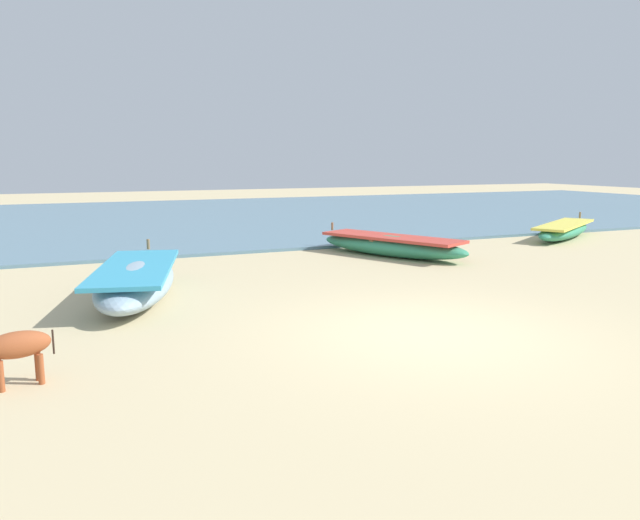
# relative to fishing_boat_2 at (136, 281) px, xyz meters

# --- Properties ---
(ground) EXTENTS (80.00, 80.00, 0.00)m
(ground) POSITION_rel_fishing_boat_2_xyz_m (3.42, -3.74, -0.32)
(ground) COLOR #CCB789
(sea_water) EXTENTS (60.00, 20.00, 0.08)m
(sea_water) POSITION_rel_fishing_boat_2_xyz_m (3.42, 14.07, -0.28)
(sea_water) COLOR slate
(sea_water) RESTS_ON ground
(fishing_boat_2) EXTENTS (2.16, 4.24, 0.78)m
(fishing_boat_2) POSITION_rel_fishing_boat_2_xyz_m (0.00, 0.00, 0.00)
(fishing_boat_2) COLOR #8CA5B7
(fishing_boat_2) RESTS_ON ground
(fishing_boat_3) EXTENTS (2.71, 4.20, 0.70)m
(fishing_boat_3) POSITION_rel_fishing_boat_2_xyz_m (6.33, 2.34, -0.04)
(fishing_boat_3) COLOR #338C66
(fishing_boat_3) RESTS_ON ground
(fishing_boat_4) EXTENTS (4.17, 3.04, 0.65)m
(fishing_boat_4) POSITION_rel_fishing_boat_2_xyz_m (12.85, 3.28, -0.07)
(fishing_boat_4) COLOR #338C66
(fishing_boat_4) RESTS_ON ground
(calf_near_rust) EXTENTS (0.90, 0.39, 0.59)m
(calf_near_rust) POSITION_rel_fishing_boat_2_xyz_m (-1.65, -3.70, 0.11)
(calf_near_rust) COLOR #9E4C28
(calf_near_rust) RESTS_ON ground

